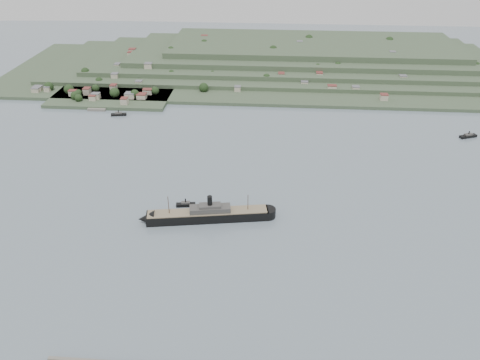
{
  "coord_description": "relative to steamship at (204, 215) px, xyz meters",
  "views": [
    {
      "loc": [
        6.47,
        -309.9,
        214.18
      ],
      "look_at": [
        -18.9,
        30.0,
        13.0
      ],
      "focal_mm": 35.0,
      "sensor_mm": 36.0,
      "label": 1
    }
  ],
  "objects": [
    {
      "name": "far_peninsula",
      "position": [
        71.69,
        404.77,
        7.1
      ],
      "size": [
        760.0,
        309.0,
        30.0
      ],
      "color": "#334930",
      "rests_on": "ground"
    },
    {
      "name": "steamship",
      "position": [
        0.0,
        0.0,
        0.0
      ],
      "size": [
        107.5,
        28.98,
        25.89
      ],
      "color": "black",
      "rests_on": "ground"
    },
    {
      "name": "ferry_east",
      "position": [
        259.29,
        171.19,
        -3.04
      ],
      "size": [
        19.87,
        12.11,
        7.22
      ],
      "color": "black",
      "rests_on": "ground"
    },
    {
      "name": "ferry_west",
      "position": [
        -130.33,
        202.33,
        -3.18
      ],
      "size": [
        18.26,
        7.78,
        6.63
      ],
      "color": "black",
      "rests_on": "ground"
    },
    {
      "name": "ground",
      "position": [
        43.78,
        11.67,
        -4.78
      ],
      "size": [
        1400.0,
        1400.0,
        0.0
      ],
      "primitive_type": "plane",
      "color": "slate",
      "rests_on": "ground"
    },
    {
      "name": "tugboat",
      "position": [
        -18.13,
        18.16,
        -3.05
      ],
      "size": [
        16.14,
        6.17,
        7.08
      ],
      "color": "black",
      "rests_on": "ground"
    }
  ]
}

